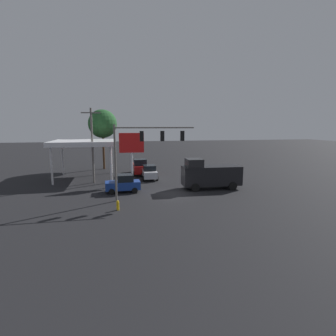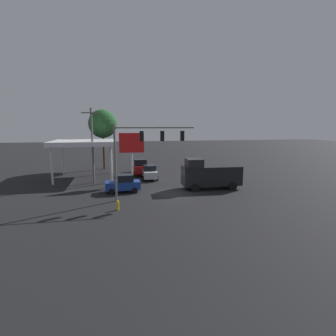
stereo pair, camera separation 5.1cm
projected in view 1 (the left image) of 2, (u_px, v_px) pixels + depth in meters
ground_plane at (172, 194)px, 28.42m from camera, size 200.00×200.00×0.00m
traffic_signal_assembly at (145, 144)px, 25.42m from camera, size 7.89×0.43×7.44m
utility_pole at (92, 144)px, 33.19m from camera, size 2.40×0.26×9.52m
gas_station_canopy at (84, 143)px, 36.19m from camera, size 8.40×8.50×5.31m
price_sign at (132, 145)px, 32.63m from camera, size 3.08×0.27×6.44m
pickup_parked at (140, 167)px, 39.77m from camera, size 2.29×5.21×2.40m
sedan_far at (149, 172)px, 36.41m from camera, size 2.16×4.45×1.93m
hatchback_crossing at (123, 184)px, 29.11m from camera, size 3.83×2.02×1.97m
delivery_truck at (210, 174)px, 30.53m from camera, size 6.90×2.81×3.58m
street_tree at (103, 124)px, 43.75m from camera, size 4.74×4.74×10.02m
fire_hydrant at (118, 205)px, 22.87m from camera, size 0.24×0.24×0.88m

